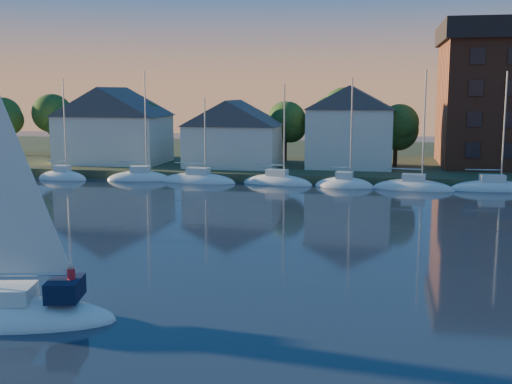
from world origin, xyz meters
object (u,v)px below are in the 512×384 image
(clubhouse_west, at_px, (114,124))
(clubhouse_east, at_px, (350,126))
(clubhouse_centre, at_px, (233,133))
(hero_sailboat, at_px, (5,308))

(clubhouse_west, relative_size, clubhouse_east, 1.30)
(clubhouse_centre, distance_m, clubhouse_east, 14.17)
(clubhouse_east, height_order, hero_sailboat, hero_sailboat)
(clubhouse_west, bearing_deg, hero_sailboat, -71.50)
(clubhouse_west, distance_m, clubhouse_east, 30.02)
(clubhouse_west, relative_size, clubhouse_centre, 1.18)
(clubhouse_centre, height_order, hero_sailboat, hero_sailboat)
(hero_sailboat, bearing_deg, clubhouse_west, -83.80)
(clubhouse_centre, distance_m, hero_sailboat, 51.84)
(clubhouse_west, bearing_deg, clubhouse_east, 1.91)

